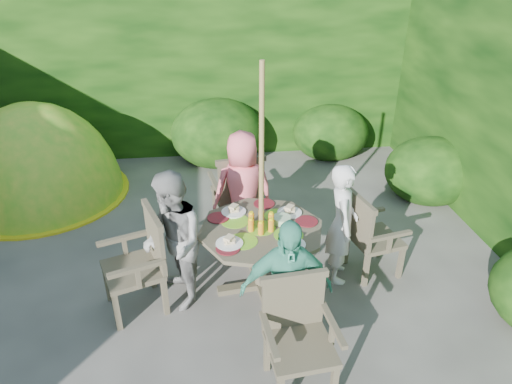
{
  "coord_description": "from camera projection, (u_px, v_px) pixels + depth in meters",
  "views": [
    {
      "loc": [
        0.41,
        -3.35,
        2.94
      ],
      "look_at": [
        0.87,
        0.55,
        0.85
      ],
      "focal_mm": 32.0,
      "sensor_mm": 36.0,
      "label": 1
    }
  ],
  "objects": [
    {
      "name": "ground",
      "position": [
        171.0,
        304.0,
        4.28
      ],
      "size": [
        60.0,
        60.0,
        0.0
      ],
      "primitive_type": "plane",
      "color": "#4A4742",
      "rests_on": "ground"
    },
    {
      "name": "hedge_enclosure",
      "position": [
        166.0,
        129.0,
        4.86
      ],
      "size": [
        9.0,
        9.0,
        2.5
      ],
      "color": "black",
      "rests_on": "ground"
    },
    {
      "name": "patio_table",
      "position": [
        261.0,
        238.0,
        4.23
      ],
      "size": [
        1.32,
        1.32,
        0.82
      ],
      "rotation": [
        0.0,
        0.0,
        0.12
      ],
      "color": "#3E3728",
      "rests_on": "ground"
    },
    {
      "name": "parasol_pole",
      "position": [
        261.0,
        188.0,
        3.98
      ],
      "size": [
        0.05,
        0.05,
        2.2
      ],
      "primitive_type": "cylinder",
      "rotation": [
        0.0,
        0.0,
        0.12
      ],
      "color": "olive",
      "rests_on": "ground"
    },
    {
      "name": "garden_chair_right",
      "position": [
        369.0,
        234.0,
        4.51
      ],
      "size": [
        0.55,
        0.59,
        0.85
      ],
      "rotation": [
        0.0,
        0.0,
        1.78
      ],
      "color": "#3E3728",
      "rests_on": "ground"
    },
    {
      "name": "garden_chair_left",
      "position": [
        141.0,
        261.0,
        4.06
      ],
      "size": [
        0.64,
        0.68,
        0.92
      ],
      "rotation": [
        0.0,
        0.0,
        -1.22
      ],
      "color": "#3E3728",
      "rests_on": "ground"
    },
    {
      "name": "garden_chair_back",
      "position": [
        238.0,
        191.0,
        5.2
      ],
      "size": [
        0.64,
        0.59,
        0.94
      ],
      "rotation": [
        0.0,
        0.0,
        3.32
      ],
      "color": "#3E3728",
      "rests_on": "ground"
    },
    {
      "name": "garden_chair_front",
      "position": [
        298.0,
        333.0,
        3.33
      ],
      "size": [
        0.56,
        0.51,
        0.86
      ],
      "rotation": [
        0.0,
        0.0,
        0.1
      ],
      "color": "#3E3728",
      "rests_on": "ground"
    },
    {
      "name": "child_right",
      "position": [
        342.0,
        224.0,
        4.37
      ],
      "size": [
        0.37,
        0.5,
        1.23
      ],
      "primitive_type": "imported",
      "rotation": [
        0.0,
        0.0,
        1.39
      ],
      "color": "silver",
      "rests_on": "ground"
    },
    {
      "name": "child_left",
      "position": [
        173.0,
        242.0,
        4.02
      ],
      "size": [
        0.66,
        0.76,
        1.32
      ],
      "primitive_type": "imported",
      "rotation": [
        0.0,
        0.0,
        -1.29
      ],
      "color": "gray",
      "rests_on": "ground"
    },
    {
      "name": "child_back",
      "position": [
        243.0,
        191.0,
        4.87
      ],
      "size": [
        0.69,
        0.49,
        1.32
      ],
      "primitive_type": "imported",
      "rotation": [
        0.0,
        0.0,
        3.26
      ],
      "color": "#FF6976",
      "rests_on": "ground"
    },
    {
      "name": "child_front",
      "position": [
        286.0,
        290.0,
        3.52
      ],
      "size": [
        0.73,
        0.31,
        1.24
      ],
      "primitive_type": "imported",
      "rotation": [
        0.0,
        0.0,
        -0.02
      ],
      "color": "teal",
      "rests_on": "ground"
    },
    {
      "name": "dome_tent",
      "position": [
        45.0,
        196.0,
        6.16
      ],
      "size": [
        2.22,
        2.22,
        2.54
      ],
      "rotation": [
        0.0,
        0.0,
        -0.04
      ],
      "color": "#5FB823",
      "rests_on": "ground"
    }
  ]
}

